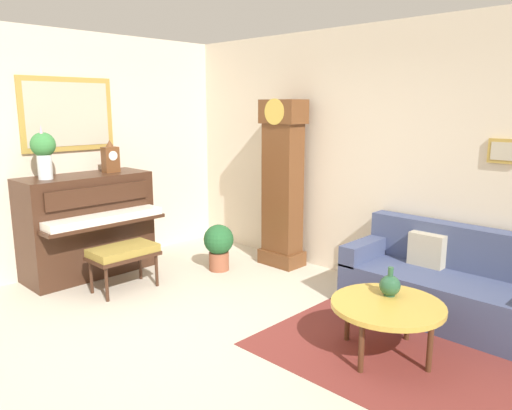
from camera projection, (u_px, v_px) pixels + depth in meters
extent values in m
cube|color=beige|center=(193.00, 349.00, 4.09)|extent=(6.40, 6.00, 0.10)
cube|color=beige|center=(47.00, 155.00, 5.57)|extent=(0.10, 4.90, 2.80)
cube|color=#B28E3D|center=(68.00, 114.00, 5.61)|extent=(0.03, 1.10, 0.84)
cube|color=#BCB299|center=(68.00, 114.00, 5.60)|extent=(0.01, 0.98, 0.72)
cube|color=beige|center=(357.00, 155.00, 5.49)|extent=(5.30, 0.10, 2.80)
cube|color=#B28E3D|center=(503.00, 151.00, 4.35)|extent=(0.26, 0.03, 0.22)
cube|color=#BCB299|center=(503.00, 151.00, 4.34)|extent=(0.20, 0.01, 0.16)
cube|color=maroon|center=(393.00, 355.00, 3.87)|extent=(2.10, 1.50, 0.01)
cube|color=#3D2316|center=(87.00, 225.00, 5.67)|extent=(0.60, 1.44, 1.17)
cube|color=#3D2316|center=(105.00, 223.00, 5.36)|extent=(0.28, 1.38, 0.04)
cube|color=white|center=(105.00, 218.00, 5.35)|extent=(0.26, 1.32, 0.08)
cube|color=#3D2316|center=(99.00, 195.00, 5.37)|extent=(0.03, 1.20, 0.20)
cube|color=#3D2316|center=(124.00, 256.00, 5.20)|extent=(0.42, 0.70, 0.04)
cube|color=olive|center=(123.00, 250.00, 5.18)|extent=(0.40, 0.68, 0.08)
cylinder|color=#3D2316|center=(107.00, 284.00, 4.92)|extent=(0.04, 0.04, 0.36)
cylinder|color=#3D2316|center=(157.00, 270.00, 5.34)|extent=(0.04, 0.04, 0.36)
cylinder|color=#3D2316|center=(91.00, 277.00, 5.13)|extent=(0.04, 0.04, 0.36)
cylinder|color=#3D2316|center=(140.00, 264.00, 5.56)|extent=(0.04, 0.04, 0.36)
cube|color=brown|center=(282.00, 257.00, 6.10)|extent=(0.52, 0.34, 0.18)
cube|color=brown|center=(282.00, 194.00, 5.94)|extent=(0.44, 0.28, 1.78)
cube|color=brown|center=(283.00, 112.00, 5.74)|extent=(0.52, 0.32, 0.28)
cylinder|color=gold|center=(275.00, 112.00, 5.63)|extent=(0.30, 0.02, 0.30)
cylinder|color=gold|center=(280.00, 190.00, 5.89)|extent=(0.03, 0.03, 0.70)
cube|color=#424C70|center=(448.00, 298.00, 4.49)|extent=(1.90, 0.80, 0.42)
cube|color=#424C70|center=(465.00, 249.00, 4.62)|extent=(1.90, 0.20, 0.44)
cube|color=#424C70|center=(368.00, 249.00, 5.01)|extent=(0.18, 0.80, 0.20)
cube|color=#B7AD93|center=(427.00, 250.00, 4.71)|extent=(0.34, 0.12, 0.32)
cylinder|color=gold|center=(388.00, 305.00, 3.80)|extent=(0.88, 0.88, 0.04)
torus|color=#4C2B19|center=(388.00, 305.00, 3.80)|extent=(0.88, 0.88, 0.04)
cylinder|color=#4C2B19|center=(408.00, 318.00, 4.10)|extent=(0.04, 0.04, 0.40)
cylinder|color=#4C2B19|center=(430.00, 347.00, 3.60)|extent=(0.04, 0.04, 0.40)
cylinder|color=#4C2B19|center=(361.00, 347.00, 3.59)|extent=(0.04, 0.04, 0.40)
cylinder|color=#4C2B19|center=(348.00, 318.00, 4.09)|extent=(0.04, 0.04, 0.40)
cube|color=brown|center=(111.00, 160.00, 5.75)|extent=(0.12, 0.18, 0.30)
cylinder|color=white|center=(113.00, 156.00, 5.69)|extent=(0.01, 0.11, 0.11)
cone|color=brown|center=(110.00, 143.00, 5.71)|extent=(0.10, 0.10, 0.08)
cylinder|color=silver|center=(45.00, 167.00, 5.20)|extent=(0.15, 0.15, 0.26)
sphere|color=#387F3D|center=(43.00, 145.00, 5.16)|extent=(0.26, 0.26, 0.26)
cone|color=#D199B7|center=(41.00, 132.00, 5.10)|extent=(0.06, 0.06, 0.16)
cylinder|color=#234C33|center=(389.00, 295.00, 3.95)|extent=(0.09, 0.09, 0.01)
sphere|color=#285638|center=(390.00, 286.00, 3.93)|extent=(0.17, 0.17, 0.17)
cylinder|color=#285638|center=(391.00, 272.00, 3.91)|extent=(0.04, 0.04, 0.08)
cylinder|color=#935138|center=(219.00, 261.00, 5.88)|extent=(0.24, 0.24, 0.22)
sphere|color=#235B2D|center=(219.00, 239.00, 5.82)|extent=(0.36, 0.36, 0.36)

